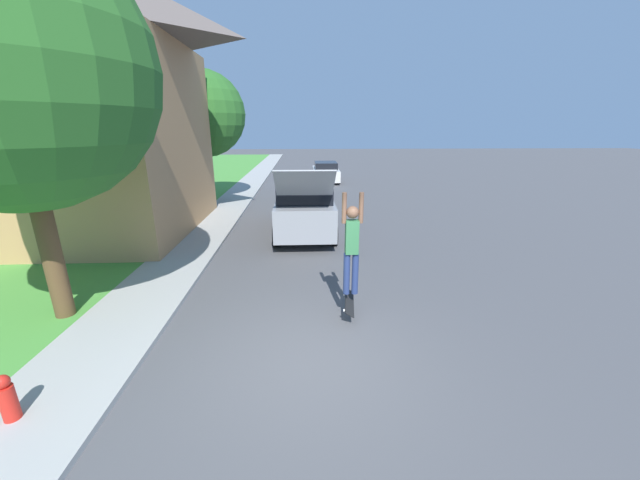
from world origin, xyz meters
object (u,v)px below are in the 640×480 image
at_px(lawn_tree_near, 6,69).
at_px(skateboarder, 352,243).
at_px(skateboard, 349,303).
at_px(fire_hydrant, 7,398).
at_px(lawn_tree_far, 203,114).
at_px(car_down_street, 326,172).
at_px(suv_parked, 305,204).

relative_size(lawn_tree_near, skateboarder, 3.41).
height_order(skateboarder, skateboard, skateboarder).
relative_size(skateboard, fire_hydrant, 1.25).
relative_size(skateboarder, skateboard, 2.50).
xyz_separation_m(lawn_tree_far, skateboard, (5.76, -12.22, -4.01)).
relative_size(lawn_tree_near, car_down_street, 1.66).
height_order(car_down_street, skateboarder, skateboarder).
bearing_deg(lawn_tree_far, skateboard, -64.77).
bearing_deg(lawn_tree_far, car_down_street, 47.18).
height_order(lawn_tree_far, car_down_street, lawn_tree_far).
distance_m(skateboarder, fire_hydrant, 5.55).
bearing_deg(car_down_street, suv_parked, -96.98).
relative_size(lawn_tree_far, car_down_street, 1.50).
height_order(car_down_street, fire_hydrant, car_down_street).
bearing_deg(fire_hydrant, car_down_street, 75.84).
xyz_separation_m(lawn_tree_near, car_down_street, (6.55, 19.00, -4.01)).
distance_m(lawn_tree_far, suv_parked, 8.42).
bearing_deg(suv_parked, skateboarder, -81.97).
bearing_deg(fire_hydrant, lawn_tree_far, 93.85).
bearing_deg(skateboard, suv_parked, 97.91).
bearing_deg(lawn_tree_near, suv_parked, 50.24).
xyz_separation_m(lawn_tree_near, lawn_tree_far, (0.05, 11.99, -0.33)).
height_order(lawn_tree_far, suv_parked, lawn_tree_far).
xyz_separation_m(car_down_street, fire_hydrant, (-5.50, -21.80, -0.24)).
xyz_separation_m(skateboarder, fire_hydrant, (-4.78, -2.56, -1.19)).
xyz_separation_m(lawn_tree_far, suv_parked, (4.90, -6.04, -3.25)).
relative_size(suv_parked, fire_hydrant, 8.31).
xyz_separation_m(lawn_tree_far, skateboarder, (5.77, -12.23, -2.73)).
distance_m(lawn_tree_near, lawn_tree_far, 11.99).
bearing_deg(fire_hydrant, skateboarder, 28.22).
height_order(suv_parked, fire_hydrant, suv_parked).
distance_m(lawn_tree_near, skateboarder, 6.58).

